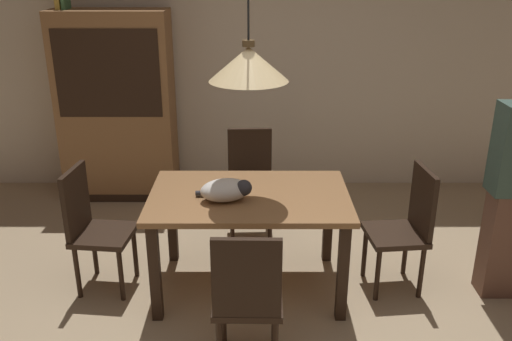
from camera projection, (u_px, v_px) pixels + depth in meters
ground at (262, 338)px, 3.53m from camera, size 10.00×10.00×0.00m
back_wall at (259, 48)px, 5.46m from camera, size 6.40×0.10×2.90m
dining_table at (248, 207)px, 3.85m from camera, size 1.40×0.90×0.75m
chair_left_side at (91, 224)px, 3.90m from camera, size 0.44×0.44×0.93m
chair_near_front at (246, 296)px, 3.08m from camera, size 0.41×0.41×0.93m
chair_far_back at (249, 178)px, 4.72m from camera, size 0.42×0.42×0.93m
chair_right_side at (405, 224)px, 3.91m from camera, size 0.44×0.44×0.93m
cat_sleeping at (225, 190)px, 3.69m from camera, size 0.40×0.30×0.16m
pendant_lamp at (247, 64)px, 3.48m from camera, size 0.52×0.52×1.30m
hutch_bookcase at (116, 111)px, 5.36m from camera, size 1.12×0.45×1.85m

